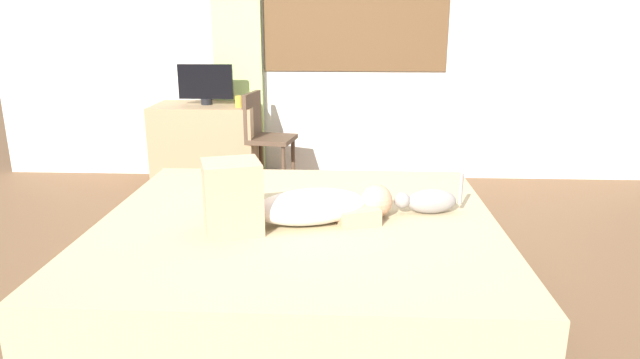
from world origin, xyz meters
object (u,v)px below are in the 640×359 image
Objects in this scene: person_lying at (291,203)px; chair_by_desk at (263,133)px; bed at (299,265)px; cat at (428,201)px; tv_monitor at (206,84)px; cup at (239,102)px; desk at (207,145)px.

person_lying is 2.23m from chair_by_desk.
bed is 0.74m from cat.
tv_monitor reaches higher than cup.
bed is 2.24m from cup.
tv_monitor reaches higher than bed.
chair_by_desk is (0.19, 0.03, -0.28)m from cup.
chair_by_desk is (-1.15, 1.98, -0.06)m from cat.
desk is (-1.68, 2.09, -0.20)m from cat.
chair_by_desk reaches higher than cat.
person_lying reaches higher than cat.
tv_monitor is (0.02, -0.00, 0.55)m from desk.
bed is at bearing -170.13° from cat.
bed is at bearing -71.77° from cup.
cat is 0.41× the size of chair_by_desk.
person_lying is at bearing -66.62° from desk.
person_lying is at bearing -78.11° from chair_by_desk.
desk is 1.87× the size of tv_monitor.
desk is at bearing 168.08° from chair_by_desk.
bed is 0.38m from person_lying.
cup reaches higher than cat.
desk is at bearing 114.73° from bed.
chair_by_desk reaches higher than cup.
cat is (0.66, 0.12, 0.32)m from bed.
desk is 0.56m from chair_by_desk.
bed is 2.20× the size of person_lying.
desk reaches higher than bed.
bed is at bearing -76.98° from chair_by_desk.
tv_monitor reaches higher than desk.
desk reaches higher than cat.
person_lying is at bearing -163.72° from cat.
person_lying is 2.51m from desk.
bed is at bearing 73.41° from person_lying.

